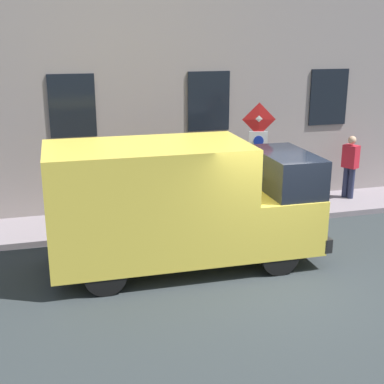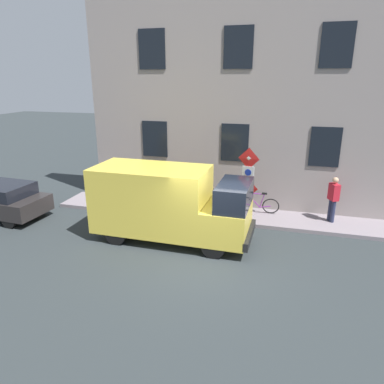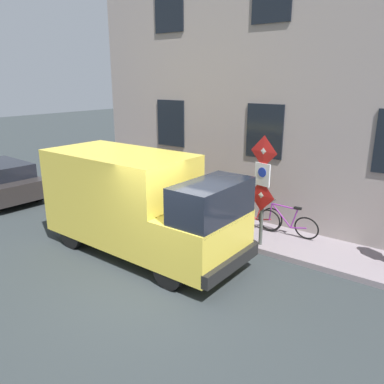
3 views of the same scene
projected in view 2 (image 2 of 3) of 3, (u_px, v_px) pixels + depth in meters
The scene contains 11 objects.
ground_plane at pixel (209, 259), 10.81m from camera, with size 80.00×80.00×0.00m, color #2C3335.
sidewalk_slab at pixel (229, 215), 14.11m from camera, with size 1.76×14.39×0.14m, color gray.
building_facade at pixel (238, 101), 13.88m from camera, with size 0.75×12.39×8.84m.
sign_post_stacked at pixel (248, 178), 12.75m from camera, with size 0.20×0.55×2.69m.
delivery_van at pixel (169, 202), 11.77m from camera, with size 2.08×5.36×2.50m.
bicycle_purple at pixel (257, 204), 14.00m from camera, with size 0.46×1.71×0.89m.
bicycle_red at pixel (232, 202), 14.26m from camera, with size 0.46×1.72×0.89m.
bicycle_blue at pixel (207, 199), 14.52m from camera, with size 0.46×1.71×0.89m.
bicycle_orange at pixel (183, 197), 14.78m from camera, with size 0.46×1.72×0.89m.
pedestrian at pixel (333, 198), 13.02m from camera, with size 0.47×0.41×1.72m.
litter_bin at pixel (227, 207), 13.47m from camera, with size 0.44×0.44×0.90m, color #2D5133.
Camera 2 is at (-9.43, -2.05, 5.33)m, focal length 32.90 mm.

